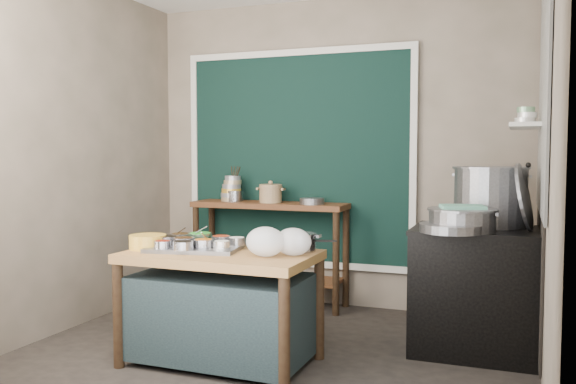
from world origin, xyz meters
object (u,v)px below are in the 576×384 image
at_px(condiment_tray, 196,248).
at_px(steamer, 462,220).
at_px(ceramic_crock, 271,195).
at_px(stock_pot, 490,196).
at_px(back_counter, 270,253).
at_px(stove_block, 479,293).
at_px(prep_table, 221,308).
at_px(saucepan, 300,242).
at_px(utensil_cup, 235,196).
at_px(yellow_basin, 148,242).

bearing_deg(condiment_tray, steamer, 20.20).
distance_m(condiment_tray, ceramic_crock, 1.54).
distance_m(ceramic_crock, stock_pot, 2.00).
relative_size(back_counter, condiment_tray, 2.39).
xyz_separation_m(stove_block, condiment_tray, (-1.80, -0.82, 0.34)).
height_order(prep_table, ceramic_crock, ceramic_crock).
xyz_separation_m(condiment_tray, saucepan, (0.69, 0.19, 0.05)).
height_order(prep_table, utensil_cup, utensil_cup).
xyz_separation_m(utensil_cup, ceramic_crock, (0.38, -0.03, 0.02)).
xyz_separation_m(back_counter, stove_block, (1.90, -0.73, -0.05)).
bearing_deg(prep_table, condiment_tray, 171.54).
height_order(yellow_basin, saucepan, saucepan).
height_order(saucepan, utensil_cup, utensil_cup).
relative_size(saucepan, steamer, 0.47).
distance_m(condiment_tray, stock_pot, 2.13).
xyz_separation_m(stove_block, yellow_basin, (-2.12, -0.90, 0.37)).
bearing_deg(saucepan, back_counter, 107.02).
xyz_separation_m(prep_table, back_counter, (-0.30, 1.58, 0.10)).
height_order(condiment_tray, stock_pot, stock_pot).
height_order(back_counter, steamer, steamer).
relative_size(prep_table, ceramic_crock, 5.68).
relative_size(prep_table, stock_pot, 2.28).
bearing_deg(condiment_tray, saucepan, 15.59).
bearing_deg(steamer, ceramic_crock, 153.25).
bearing_deg(condiment_tray, back_counter, 93.58).
xyz_separation_m(back_counter, condiment_tray, (0.10, -1.55, 0.29)).
bearing_deg(stock_pot, ceramic_crock, 164.78).
height_order(yellow_basin, utensil_cup, utensil_cup).
height_order(condiment_tray, steamer, steamer).
xyz_separation_m(condiment_tray, steamer, (1.69, 0.62, 0.19)).
relative_size(back_counter, stock_pot, 2.65).
height_order(yellow_basin, steamer, steamer).
relative_size(prep_table, back_counter, 0.86).
height_order(stove_block, condiment_tray, stove_block).
relative_size(prep_table, yellow_basin, 4.97).
xyz_separation_m(saucepan, utensil_cup, (-1.14, 1.35, 0.19)).
relative_size(condiment_tray, stock_pot, 1.11).
height_order(condiment_tray, utensil_cup, utensil_cup).
height_order(stove_block, steamer, steamer).
bearing_deg(stock_pot, yellow_basin, -153.68).
height_order(prep_table, steamer, steamer).
bearing_deg(stock_pot, back_counter, 164.06).
bearing_deg(steamer, stove_block, 60.60).
bearing_deg(condiment_tray, ceramic_crock, 92.77).
height_order(back_counter, saucepan, back_counter).
bearing_deg(yellow_basin, ceramic_crock, 81.21).
bearing_deg(stove_block, condiment_tray, -155.63).
bearing_deg(prep_table, back_counter, 101.48).
relative_size(stove_block, utensil_cup, 5.31).
distance_m(condiment_tray, steamer, 1.82).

